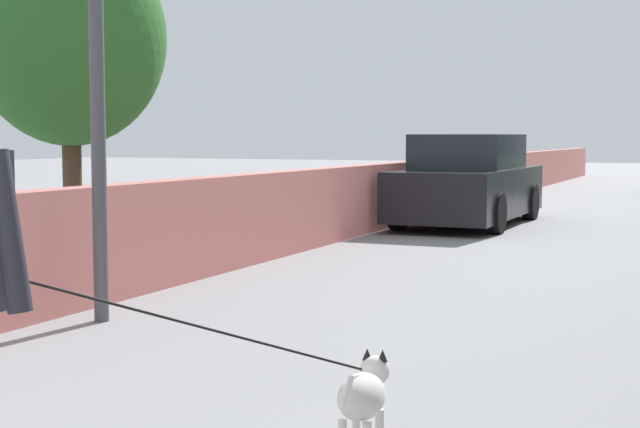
{
  "coord_description": "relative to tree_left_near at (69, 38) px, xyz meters",
  "views": [
    {
      "loc": [
        -0.99,
        -2.37,
        1.51
      ],
      "look_at": [
        4.54,
        0.06,
        1.0
      ],
      "focal_mm": 52.08,
      "sensor_mm": 36.0,
      "label": 1
    }
  ],
  "objects": [
    {
      "name": "wall_left",
      "position": [
        4.5,
        -1.61,
        -2.07
      ],
      "size": [
        48.0,
        0.3,
        1.06
      ],
      "primitive_type": "cube",
      "color": "#CC726B",
      "rests_on": "ground"
    },
    {
      "name": "dog",
      "position": [
        -4.41,
        -5.24,
        -2.32
      ],
      "size": [
        1.83,
        1.13,
        1.06
      ],
      "color": "white",
      "rests_on": "ground"
    },
    {
      "name": "car_near",
      "position": [
        7.01,
        -2.76,
        -1.88
      ],
      "size": [
        4.38,
        1.8,
        1.54
      ],
      "color": "black",
      "rests_on": "ground"
    },
    {
      "name": "tree_left_near",
      "position": [
        0.0,
        0.0,
        0.0
      ],
      "size": [
        2.17,
        2.17,
        3.83
      ],
      "color": "#473523",
      "rests_on": "ground"
    },
    {
      "name": "ground_plane",
      "position": [
        6.5,
        -4.43,
        -2.6
      ],
      "size": [
        80.0,
        80.0,
        0.0
      ],
      "primitive_type": "plane",
      "color": "gray"
    }
  ]
}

